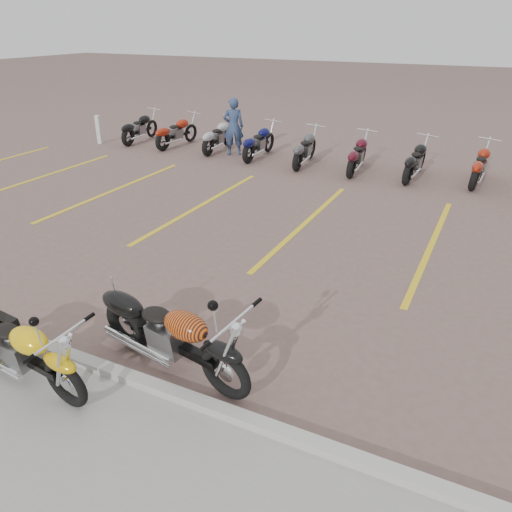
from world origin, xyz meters
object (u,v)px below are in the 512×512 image
(yellow_cruiser, at_px, (22,350))
(person_a, at_px, (233,127))
(bollard, at_px, (99,130))
(flame_cruiser, at_px, (171,335))

(yellow_cruiser, xyz_separation_m, person_a, (-3.23, 11.29, 0.47))
(bollard, bearing_deg, flame_cruiser, -44.11)
(flame_cruiser, height_order, person_a, person_a)
(yellow_cruiser, height_order, bollard, bollard)
(yellow_cruiser, relative_size, flame_cruiser, 0.91)
(flame_cruiser, relative_size, bollard, 2.45)
(bollard, bearing_deg, yellow_cruiser, -51.61)
(person_a, bearing_deg, flame_cruiser, 82.53)
(yellow_cruiser, distance_m, bollard, 13.52)
(person_a, bearing_deg, bollard, -24.51)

